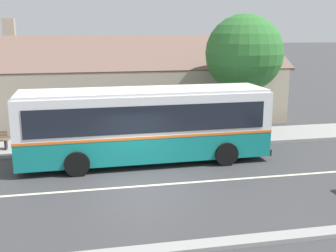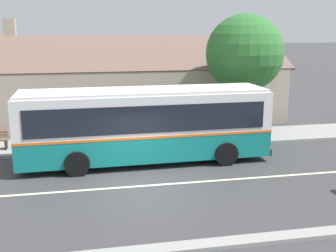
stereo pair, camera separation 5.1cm
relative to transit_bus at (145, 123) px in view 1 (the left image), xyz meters
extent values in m
plane|color=#38383A|center=(-0.56, -2.90, -1.70)|extent=(300.00, 300.00, 0.00)
cube|color=gray|center=(-0.56, 3.10, -1.63)|extent=(60.00, 3.00, 0.15)
cube|color=gray|center=(-0.56, -7.65, -1.64)|extent=(60.00, 0.50, 0.12)
cube|color=beige|center=(-0.56, -2.90, -1.70)|extent=(60.00, 0.16, 0.01)
cube|color=tan|center=(-0.98, 9.98, -0.06)|extent=(21.34, 8.15, 3.29)
cube|color=brown|center=(-0.98, 7.95, 2.53)|extent=(21.94, 4.14, 2.04)
cube|color=brown|center=(-0.98, 12.02, 2.53)|extent=(21.94, 4.14, 2.04)
cube|color=tan|center=(-6.85, 10.80, 3.98)|extent=(0.70, 0.70, 1.20)
cube|color=black|center=(-3.47, 5.88, 0.11)|extent=(1.10, 0.06, 1.30)
cube|color=black|center=(1.51, 5.88, 0.11)|extent=(1.10, 0.06, 1.30)
cube|color=black|center=(6.49, 5.88, 0.11)|extent=(1.10, 0.06, 1.30)
cube|color=#4C3323|center=(2.22, 5.88, -0.65)|extent=(1.00, 0.06, 2.10)
cube|color=#147F7A|center=(-0.02, 0.00, -0.90)|extent=(10.60, 2.68, 1.07)
cube|color=orange|center=(-0.02, 0.00, -0.31)|extent=(10.62, 2.70, 0.10)
cube|color=white|center=(-0.02, 0.00, 0.54)|extent=(10.60, 2.68, 1.61)
cube|color=white|center=(-0.02, 0.00, 1.41)|extent=(10.39, 2.55, 0.12)
cube|color=black|center=(-0.04, 1.26, 0.44)|extent=(9.72, 0.19, 1.11)
cube|color=black|center=(0.00, -1.27, 0.44)|extent=(9.72, 0.19, 1.11)
cube|color=black|center=(5.28, 0.09, 0.44)|extent=(0.08, 2.20, 1.11)
cube|color=black|center=(5.28, 0.09, 1.21)|extent=(0.07, 1.75, 0.24)
cube|color=black|center=(5.30, 0.09, -1.30)|extent=(0.12, 2.50, 0.28)
cube|color=#B21919|center=(-1.36, 1.25, -0.90)|extent=(2.96, 0.08, 0.75)
cube|color=black|center=(4.08, 1.34, -0.22)|extent=(0.90, 0.05, 2.42)
cylinder|color=black|center=(3.24, 1.30, -1.20)|extent=(1.00, 0.30, 1.00)
cylinder|color=black|center=(3.28, -1.20, -1.20)|extent=(1.00, 0.30, 1.00)
cylinder|color=black|center=(-2.94, 1.20, -1.20)|extent=(1.00, 0.30, 1.00)
cylinder|color=black|center=(-2.90, -1.30, -1.20)|extent=(1.00, 0.30, 1.00)
cube|color=black|center=(-6.19, 2.72, -1.33)|extent=(0.08, 0.43, 0.45)
cylinder|color=#4C3828|center=(6.01, 4.08, -0.19)|extent=(0.40, 0.40, 3.03)
sphere|color=#2D6B2D|center=(6.01, 4.08, 2.68)|extent=(4.16, 4.16, 4.16)
sphere|color=#2D6B2D|center=(5.53, 4.15, 2.05)|extent=(2.65, 2.65, 2.65)
cylinder|color=gray|center=(6.25, 2.10, -0.35)|extent=(0.07, 0.07, 2.40)
cube|color=#1959A5|center=(6.25, 2.08, 0.60)|extent=(0.36, 0.03, 0.48)
camera|label=1|loc=(-2.57, -17.40, 3.96)|focal=45.00mm
camera|label=2|loc=(-2.52, -17.41, 3.96)|focal=45.00mm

